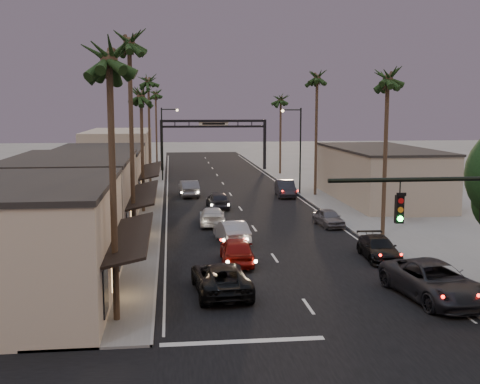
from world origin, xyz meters
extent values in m
plane|color=slate|center=(0.00, 40.00, 0.00)|extent=(200.00, 200.00, 0.00)
cube|color=black|center=(0.00, 45.00, 0.00)|extent=(14.00, 120.00, 0.02)
cube|color=slate|center=(-9.50, 52.00, 0.06)|extent=(5.00, 92.00, 0.12)
cube|color=slate|center=(9.50, 52.00, 0.06)|extent=(5.00, 92.00, 0.12)
cube|color=#C5B196|center=(-13.00, 12.00, 2.75)|extent=(8.00, 12.00, 5.50)
cube|color=gray|center=(-13.00, 26.00, 2.75)|extent=(8.00, 14.00, 5.50)
cube|color=#C5B196|center=(-13.00, 42.00, 2.50)|extent=(8.00, 16.00, 5.00)
cube|color=gray|center=(-13.00, 65.00, 3.00)|extent=(8.00, 20.00, 6.00)
cube|color=gray|center=(14.00, 40.00, 2.50)|extent=(8.00, 18.00, 5.00)
cylinder|color=black|center=(3.40, 4.00, 6.60)|extent=(8.40, 0.16, 0.16)
cube|color=black|center=(1.80, 4.00, 5.55)|extent=(0.28, 0.22, 1.00)
cube|color=black|center=(-7.40, 70.00, 3.50)|extent=(0.40, 0.40, 7.00)
cube|color=black|center=(7.40, 70.00, 3.50)|extent=(0.40, 0.40, 7.00)
cube|color=black|center=(0.00, 70.00, 7.10)|extent=(15.20, 0.35, 0.35)
cube|color=black|center=(0.00, 70.00, 6.30)|extent=(15.20, 0.30, 0.30)
cube|color=beige|center=(0.00, 69.98, 6.70)|extent=(4.20, 0.12, 1.00)
cylinder|color=black|center=(7.20, 45.00, 4.50)|extent=(0.16, 0.16, 9.00)
cylinder|color=black|center=(6.20, 45.00, 8.80)|extent=(2.00, 0.12, 0.12)
sphere|color=#FFD899|center=(5.30, 45.00, 8.70)|extent=(0.30, 0.30, 0.30)
cylinder|color=black|center=(-7.20, 58.00, 4.50)|extent=(0.16, 0.16, 9.00)
cylinder|color=black|center=(-6.20, 58.00, 8.80)|extent=(2.00, 0.12, 0.12)
sphere|color=#FFD899|center=(-5.30, 58.00, 8.70)|extent=(0.30, 0.30, 0.30)
cylinder|color=#38281C|center=(-8.60, 9.00, 5.50)|extent=(0.28, 0.28, 11.00)
sphere|color=black|center=(-8.60, 9.00, 11.60)|extent=(3.20, 3.20, 3.20)
cylinder|color=#38281C|center=(-8.60, 22.00, 6.50)|extent=(0.28, 0.28, 13.00)
sphere|color=black|center=(-8.60, 22.00, 13.60)|extent=(3.20, 3.20, 3.20)
cylinder|color=#38281C|center=(-8.60, 36.00, 5.00)|extent=(0.28, 0.28, 10.00)
sphere|color=black|center=(-8.60, 36.00, 10.60)|extent=(3.20, 3.20, 3.20)
cylinder|color=#38281C|center=(-8.60, 55.00, 6.00)|extent=(0.28, 0.28, 12.00)
sphere|color=black|center=(-8.60, 55.00, 12.60)|extent=(3.20, 3.20, 3.20)
cylinder|color=#38281C|center=(8.60, 24.00, 5.50)|extent=(0.28, 0.28, 11.00)
sphere|color=black|center=(8.60, 24.00, 11.60)|extent=(3.20, 3.20, 3.20)
cylinder|color=#38281C|center=(8.60, 44.00, 6.00)|extent=(0.28, 0.28, 12.00)
sphere|color=black|center=(8.60, 44.00, 12.60)|extent=(3.20, 3.20, 3.20)
cylinder|color=#38281C|center=(8.60, 64.00, 5.00)|extent=(0.28, 0.28, 10.00)
sphere|color=black|center=(8.60, 64.00, 10.60)|extent=(3.20, 3.20, 3.20)
cylinder|color=#38281C|center=(-8.30, 78.00, 5.50)|extent=(0.28, 0.28, 11.00)
sphere|color=black|center=(-8.30, 78.00, 11.60)|extent=(3.20, 3.20, 3.20)
imported|color=maroon|center=(-2.43, 17.99, 0.80)|extent=(2.12, 4.78, 1.60)
imported|color=black|center=(-3.84, 12.49, 0.77)|extent=(2.90, 5.69, 1.54)
imported|color=gray|center=(-2.18, 23.49, 0.78)|extent=(2.22, 4.88, 1.55)
imported|color=silver|center=(-3.04, 29.80, 0.70)|extent=(2.22, 4.90, 1.39)
imported|color=black|center=(-2.00, 37.35, 0.76)|extent=(2.10, 4.60, 1.53)
imported|color=#515156|center=(-4.37, 45.02, 0.83)|extent=(2.13, 5.15, 1.66)
imported|color=black|center=(6.20, 10.37, 0.89)|extent=(3.77, 6.73, 1.78)
imported|color=black|center=(6.20, 18.06, 0.67)|extent=(2.15, 4.74, 1.35)
imported|color=#545358|center=(5.80, 28.20, 0.67)|extent=(1.98, 4.08, 1.34)
imported|color=black|center=(5.42, 43.75, 0.83)|extent=(2.10, 5.15, 1.66)
camera|label=1|loc=(-6.21, -16.13, 9.15)|focal=45.00mm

